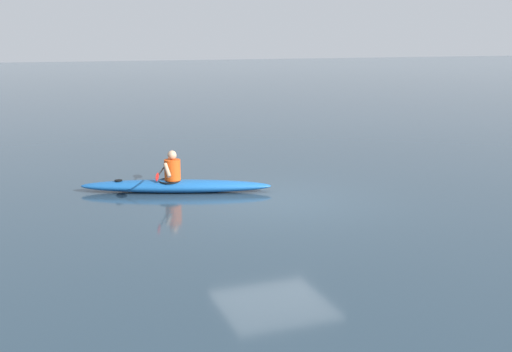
% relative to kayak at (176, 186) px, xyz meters
% --- Properties ---
extents(ground_plane, '(160.00, 160.00, 0.00)m').
position_rel_kayak_xyz_m(ground_plane, '(-1.89, 1.50, -0.15)').
color(ground_plane, '#283D4C').
extents(kayak, '(4.40, 2.11, 0.29)m').
position_rel_kayak_xyz_m(kayak, '(0.00, 0.00, 0.00)').
color(kayak, '#1959A5').
rests_on(kayak, ground).
extents(kayaker, '(0.86, 2.25, 0.70)m').
position_rel_kayak_xyz_m(kayaker, '(0.08, -0.03, 0.43)').
color(kayaker, '#E04C14').
rests_on(kayaker, kayak).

